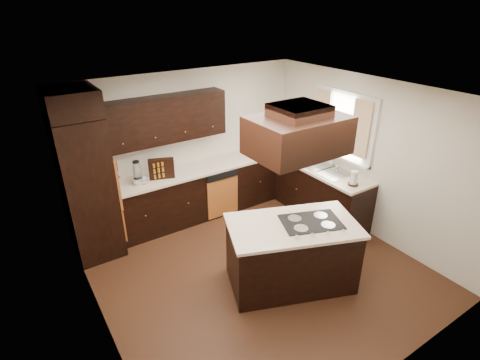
# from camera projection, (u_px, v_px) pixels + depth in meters

# --- Properties ---
(floor) EXTENTS (4.20, 4.20, 0.02)m
(floor) POSITION_uv_depth(u_px,v_px,m) (257.00, 269.00, 5.40)
(floor) COLOR #502D19
(floor) RESTS_ON ground
(ceiling) EXTENTS (4.20, 4.20, 0.02)m
(ceiling) POSITION_uv_depth(u_px,v_px,m) (261.00, 95.00, 4.30)
(ceiling) COLOR white
(ceiling) RESTS_ON ground
(wall_back) EXTENTS (4.20, 0.02, 2.50)m
(wall_back) POSITION_uv_depth(u_px,v_px,m) (187.00, 144.00, 6.44)
(wall_back) COLOR beige
(wall_back) RESTS_ON ground
(wall_front) EXTENTS (4.20, 0.02, 2.50)m
(wall_front) POSITION_uv_depth(u_px,v_px,m) (401.00, 285.00, 3.26)
(wall_front) COLOR beige
(wall_front) RESTS_ON ground
(wall_left) EXTENTS (0.02, 4.20, 2.50)m
(wall_left) POSITION_uv_depth(u_px,v_px,m) (91.00, 244.00, 3.81)
(wall_left) COLOR beige
(wall_left) RESTS_ON ground
(wall_right) EXTENTS (0.02, 4.20, 2.50)m
(wall_right) POSITION_uv_depth(u_px,v_px,m) (367.00, 158.00, 5.89)
(wall_right) COLOR beige
(wall_right) RESTS_ON ground
(oven_column) EXTENTS (0.65, 0.75, 2.12)m
(oven_column) POSITION_uv_depth(u_px,v_px,m) (88.00, 189.00, 5.34)
(oven_column) COLOR black
(oven_column) RESTS_ON floor
(wall_oven_face) EXTENTS (0.05, 0.62, 0.78)m
(wall_oven_face) POSITION_uv_depth(u_px,v_px,m) (112.00, 179.00, 5.48)
(wall_oven_face) COLOR #BA642A
(wall_oven_face) RESTS_ON oven_column
(base_cabinets_back) EXTENTS (2.93, 0.60, 0.88)m
(base_cabinets_back) POSITION_uv_depth(u_px,v_px,m) (199.00, 192.00, 6.57)
(base_cabinets_back) COLOR black
(base_cabinets_back) RESTS_ON floor
(base_cabinets_right) EXTENTS (0.60, 2.40, 0.88)m
(base_cabinets_right) POSITION_uv_depth(u_px,v_px,m) (309.00, 187.00, 6.77)
(base_cabinets_right) COLOR black
(base_cabinets_right) RESTS_ON floor
(countertop_back) EXTENTS (2.93, 0.63, 0.04)m
(countertop_back) POSITION_uv_depth(u_px,v_px,m) (199.00, 169.00, 6.36)
(countertop_back) COLOR beige
(countertop_back) RESTS_ON base_cabinets_back
(countertop_right) EXTENTS (0.63, 2.40, 0.04)m
(countertop_right) POSITION_uv_depth(u_px,v_px,m) (311.00, 164.00, 6.56)
(countertop_right) COLOR beige
(countertop_right) RESTS_ON base_cabinets_right
(upper_cabinets) EXTENTS (2.00, 0.34, 0.72)m
(upper_cabinets) POSITION_uv_depth(u_px,v_px,m) (165.00, 119.00, 5.84)
(upper_cabinets) COLOR black
(upper_cabinets) RESTS_ON wall_back
(dishwasher_front) EXTENTS (0.60, 0.05, 0.72)m
(dishwasher_front) POSITION_uv_depth(u_px,v_px,m) (222.00, 197.00, 6.51)
(dishwasher_front) COLOR #BA642A
(dishwasher_front) RESTS_ON floor
(window_frame) EXTENTS (0.06, 1.32, 1.12)m
(window_frame) POSITION_uv_depth(u_px,v_px,m) (342.00, 125.00, 6.11)
(window_frame) COLOR silver
(window_frame) RESTS_ON wall_right
(window_pane) EXTENTS (0.00, 1.20, 1.00)m
(window_pane) POSITION_uv_depth(u_px,v_px,m) (343.00, 125.00, 6.12)
(window_pane) COLOR white
(window_pane) RESTS_ON wall_right
(curtain_left) EXTENTS (0.02, 0.34, 0.90)m
(curtain_left) POSITION_uv_depth(u_px,v_px,m) (361.00, 129.00, 5.74)
(curtain_left) COLOR #F1E3BE
(curtain_left) RESTS_ON wall_right
(curtain_right) EXTENTS (0.02, 0.34, 0.90)m
(curtain_right) POSITION_uv_depth(u_px,v_px,m) (322.00, 116.00, 6.38)
(curtain_right) COLOR #F1E3BE
(curtain_right) RESTS_ON wall_right
(sink_rim) EXTENTS (0.52, 0.84, 0.01)m
(sink_rim) POSITION_uv_depth(u_px,v_px,m) (326.00, 169.00, 6.29)
(sink_rim) COLOR silver
(sink_rim) RESTS_ON countertop_right
(island) EXTENTS (1.80, 1.39, 0.88)m
(island) POSITION_uv_depth(u_px,v_px,m) (291.00, 255.00, 4.96)
(island) COLOR black
(island) RESTS_ON floor
(island_top) EXTENTS (1.88, 1.46, 0.04)m
(island_top) POSITION_uv_depth(u_px,v_px,m) (293.00, 226.00, 4.76)
(island_top) COLOR beige
(island_top) RESTS_ON island
(cooktop) EXTENTS (0.88, 0.74, 0.01)m
(cooktop) POSITION_uv_depth(u_px,v_px,m) (311.00, 222.00, 4.80)
(cooktop) COLOR black
(cooktop) RESTS_ON island_top
(range_hood) EXTENTS (1.05, 0.72, 0.42)m
(range_hood) POSITION_uv_depth(u_px,v_px,m) (298.00, 135.00, 4.09)
(range_hood) COLOR black
(range_hood) RESTS_ON ceiling
(hood_duct) EXTENTS (0.55, 0.50, 0.13)m
(hood_duct) POSITION_uv_depth(u_px,v_px,m) (299.00, 111.00, 3.97)
(hood_duct) COLOR black
(hood_duct) RESTS_ON ceiling
(blender_base) EXTENTS (0.15, 0.15, 0.10)m
(blender_base) POSITION_uv_depth(u_px,v_px,m) (138.00, 181.00, 5.77)
(blender_base) COLOR silver
(blender_base) RESTS_ON countertop_back
(blender_pitcher) EXTENTS (0.13, 0.13, 0.26)m
(blender_pitcher) POSITION_uv_depth(u_px,v_px,m) (137.00, 170.00, 5.69)
(blender_pitcher) COLOR silver
(blender_pitcher) RESTS_ON blender_base
(spice_rack) EXTENTS (0.41, 0.23, 0.33)m
(spice_rack) POSITION_uv_depth(u_px,v_px,m) (162.00, 169.00, 5.91)
(spice_rack) COLOR black
(spice_rack) RESTS_ON countertop_back
(mixing_bowl) EXTENTS (0.30, 0.30, 0.06)m
(mixing_bowl) POSITION_uv_depth(u_px,v_px,m) (141.00, 181.00, 5.81)
(mixing_bowl) COLOR silver
(mixing_bowl) RESTS_ON countertop_back
(soap_bottle) EXTENTS (0.09, 0.09, 0.19)m
(soap_bottle) POSITION_uv_depth(u_px,v_px,m) (299.00, 152.00, 6.76)
(soap_bottle) COLOR silver
(soap_bottle) RESTS_ON countertop_right
(paper_towel) EXTENTS (0.13, 0.13, 0.23)m
(paper_towel) POSITION_uv_depth(u_px,v_px,m) (354.00, 178.00, 5.71)
(paper_towel) COLOR silver
(paper_towel) RESTS_ON countertop_right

